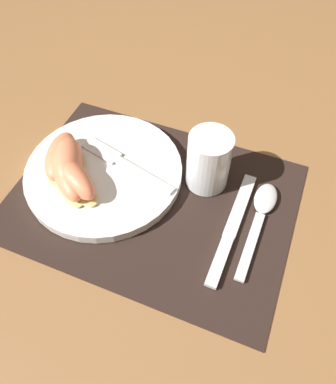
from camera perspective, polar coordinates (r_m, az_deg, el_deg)
ground_plane at (r=0.58m, az=-2.41°, el=-1.20°), size 3.00×3.00×0.00m
placemat at (r=0.58m, az=-2.42°, el=-1.09°), size 0.43×0.31×0.00m
plate at (r=0.61m, az=-9.72°, el=3.05°), size 0.25×0.25×0.02m
juice_glass at (r=0.57m, az=6.16°, el=4.37°), size 0.07×0.07×0.10m
knife at (r=0.55m, az=9.62°, el=-5.62°), size 0.02×0.20×0.01m
spoon at (r=0.58m, az=14.08°, el=-2.72°), size 0.03×0.17×0.01m
fork at (r=0.61m, az=-7.20°, el=4.60°), size 0.18×0.06×0.00m
citrus_wedge_0 at (r=0.62m, az=-15.83°, el=5.32°), size 0.08×0.11×0.04m
citrus_wedge_1 at (r=0.60m, az=-14.92°, el=4.27°), size 0.09×0.11×0.05m
citrus_wedge_2 at (r=0.58m, az=-15.04°, el=2.21°), size 0.10×0.10×0.04m
citrus_wedge_3 at (r=0.58m, az=-14.27°, el=2.26°), size 0.12×0.09×0.04m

